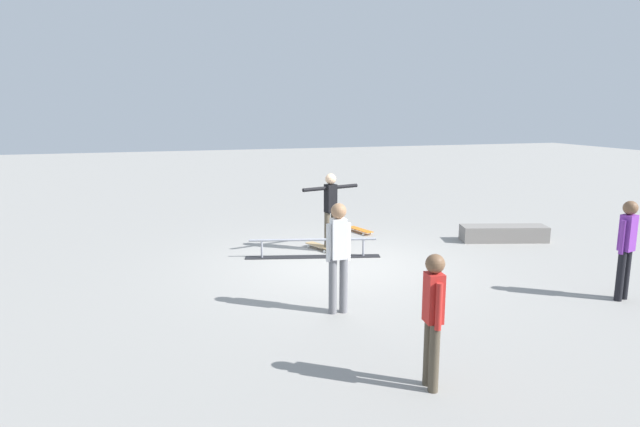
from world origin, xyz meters
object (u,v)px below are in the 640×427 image
bystander_red_shirt (433,314)px  bystander_white_shirt (338,252)px  loose_skateboard_orange (360,230)px  grind_rail (313,249)px  bystander_purple_shirt (626,245)px  skater_main (331,206)px  skateboard_main (320,246)px  skate_ledge (504,233)px

bystander_red_shirt → bystander_white_shirt: (0.25, -2.38, 0.08)m
bystander_red_shirt → loose_skateboard_orange: bystander_red_shirt is taller
grind_rail → bystander_purple_shirt: bystander_purple_shirt is taller
skater_main → bystander_white_shirt: skater_main is taller
bystander_red_shirt → loose_skateboard_orange: size_ratio=1.82×
skater_main → bystander_white_shirt: bearing=58.7°
bystander_purple_shirt → bystander_white_shirt: bearing=154.3°
bystander_purple_shirt → skater_main: bearing=113.9°
skateboard_main → skater_main: bearing=-157.8°
grind_rail → loose_skateboard_orange: (-1.71, -1.78, -0.10)m
bystander_red_shirt → bystander_white_shirt: bystander_white_shirt is taller
grind_rail → skater_main: bearing=-129.3°
bystander_purple_shirt → loose_skateboard_orange: 6.08m
grind_rail → skateboard_main: (-0.33, -0.55, -0.10)m
skateboard_main → bystander_white_shirt: bearing=144.5°
bystander_purple_shirt → bystander_white_shirt: bystander_white_shirt is taller
grind_rail → skate_ledge: 4.54m
skate_ledge → skateboard_main: 4.25m
bystander_purple_shirt → bystander_red_shirt: bystander_purple_shirt is taller
bystander_white_shirt → skater_main: bearing=-104.3°
skateboard_main → grind_rail: bearing=126.6°
skater_main → skateboard_main: (0.17, -0.17, -0.89)m
skater_main → bystander_white_shirt: (0.99, 3.41, -0.03)m
bystander_red_shirt → skater_main: bearing=178.2°
bystander_red_shirt → grind_rail: bearing=-177.1°
grind_rail → skater_main: 1.01m
grind_rail → skateboard_main: grind_rail is taller
skateboard_main → bystander_red_shirt: bystander_red_shirt is taller
bystander_purple_shirt → loose_skateboard_orange: bystander_purple_shirt is taller
skater_main → skate_ledge: bearing=160.1°
skate_ledge → bystander_white_shirt: bystander_white_shirt is taller
skate_ledge → bystander_white_shirt: 5.95m
bystander_white_shirt → loose_skateboard_orange: 5.36m
skateboard_main → bystander_red_shirt: bearing=151.9°
bystander_purple_shirt → bystander_white_shirt: 4.54m
bystander_purple_shirt → bystander_red_shirt: 4.52m
skateboard_main → bystander_white_shirt: 3.77m
bystander_white_shirt → loose_skateboard_orange: bearing=-112.7°
skate_ledge → skateboard_main: (4.22, -0.50, -0.10)m
skate_ledge → loose_skateboard_orange: 3.32m
bystander_red_shirt → bystander_white_shirt: size_ratio=0.91×
skate_ledge → bystander_white_shirt: bearing=31.5°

